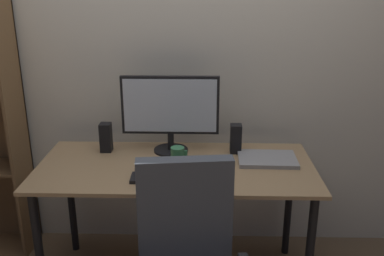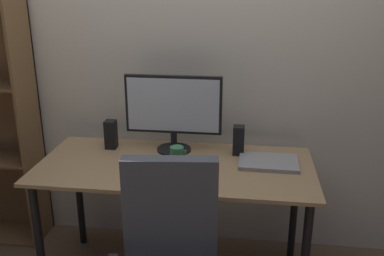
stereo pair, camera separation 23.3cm
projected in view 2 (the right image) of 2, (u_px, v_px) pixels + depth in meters
The scene contains 9 objects.
back_wall at pixel (188, 47), 2.66m from camera, with size 6.40×0.10×2.60m, color silver.
desk at pixel (175, 179), 2.39m from camera, with size 1.50×0.68×0.74m.
monitor at pixel (173, 109), 2.47m from camera, with size 0.56×0.20×0.45m.
keyboard at pixel (155, 176), 2.20m from camera, with size 0.29×0.11×0.02m, color black.
mouse at pixel (201, 179), 2.15m from camera, with size 0.06×0.10×0.03m, color black.
coffee_mug at pixel (177, 156), 2.34m from camera, with size 0.09×0.07×0.10m.
laptop at pixel (268, 162), 2.36m from camera, with size 0.32×0.23×0.02m, color #99999E.
speaker_left at pixel (111, 134), 2.57m from camera, with size 0.06×0.07×0.17m, color black.
speaker_right at pixel (239, 140), 2.47m from camera, with size 0.06×0.07×0.17m, color black.
Camera 2 is at (0.38, -2.14, 1.70)m, focal length 40.56 mm.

